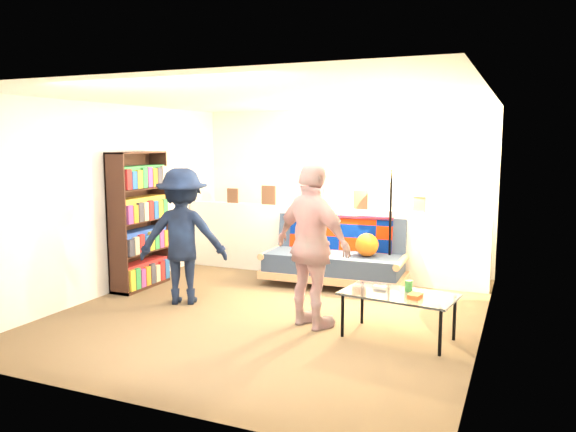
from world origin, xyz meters
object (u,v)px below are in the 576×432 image
(bookshelf, at_px, (139,225))
(floor_lamp, at_px, (393,201))
(coffee_table, at_px, (399,296))
(person_right, at_px, (313,246))
(person_left, at_px, (183,236))
(futon_sofa, at_px, (337,257))

(bookshelf, bearing_deg, floor_lamp, 22.73)
(coffee_table, xyz_separation_m, floor_lamp, (-0.51, 1.90, 0.74))
(floor_lamp, distance_m, person_right, 1.97)
(person_left, height_order, person_right, person_right)
(futon_sofa, height_order, floor_lamp, floor_lamp)
(floor_lamp, height_order, person_left, floor_lamp)
(futon_sofa, relative_size, coffee_table, 1.67)
(futon_sofa, bearing_deg, floor_lamp, 9.89)
(person_right, bearing_deg, person_left, 17.60)
(bookshelf, xyz_separation_m, floor_lamp, (3.07, 1.29, 0.32))
(futon_sofa, distance_m, floor_lamp, 1.06)
(futon_sofa, height_order, coffee_table, futon_sofa)
(floor_lamp, bearing_deg, bookshelf, -157.27)
(person_right, bearing_deg, coffee_table, -154.44)
(coffee_table, xyz_separation_m, person_left, (-2.65, 0.23, 0.38))
(floor_lamp, relative_size, person_left, 1.01)
(coffee_table, height_order, person_left, person_left)
(floor_lamp, xyz_separation_m, person_right, (-0.40, -1.90, -0.30))
(coffee_table, bearing_deg, person_left, 175.02)
(coffee_table, xyz_separation_m, person_right, (-0.91, -0.00, 0.44))
(bookshelf, xyz_separation_m, person_right, (2.67, -0.61, 0.02))
(coffee_table, distance_m, person_right, 1.01)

